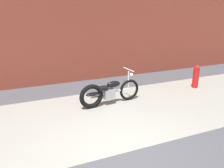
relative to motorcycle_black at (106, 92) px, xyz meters
The scene contains 5 objects.
ground_plane 2.48m from the motorcycle_black, 104.48° to the right, with size 80.00×80.00×0.00m, color #47474C.
sidewalk_slab 0.95m from the motorcycle_black, 134.72° to the right, with size 36.00×3.50×0.01m, color gray.
brick_building_wall 3.62m from the motorcycle_black, 102.18° to the left, with size 36.00×0.50×5.14m, color brown.
motorcycle_black is the anchor object (origin of this frame).
fire_hydrant 3.61m from the motorcycle_black, ahead, with size 0.22×0.22×0.84m.
Camera 1 is at (-1.58, -3.39, 2.76)m, focal length 35.39 mm.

